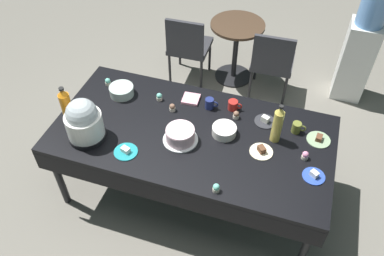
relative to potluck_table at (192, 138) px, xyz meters
The scene contains 27 objects.
ground 0.69m from the potluck_table, ahead, with size 9.00×9.00×0.00m, color slate.
potluck_table is the anchor object (origin of this frame).
frosted_layer_cake 0.17m from the potluck_table, 118.44° to the right, with size 0.27×0.27×0.12m.
slow_cooker 0.84m from the potluck_table, 158.20° to the right, with size 0.29×0.29×0.37m.
glass_salad_bowl 0.77m from the potluck_table, 161.07° to the left, with size 0.21×0.21×0.08m, color #B2C6BC.
ceramic_snack_bowl 0.27m from the potluck_table, 15.18° to the left, with size 0.19×0.19×0.07m, color silver.
dessert_plate_teal 0.54m from the potluck_table, 139.27° to the right, with size 0.18×0.18×0.05m.
dessert_plate_charcoal 0.61m from the potluck_table, 29.74° to the left, with size 0.17×0.17×0.06m.
dessert_plate_cobalt 0.97m from the potluck_table, ahead, with size 0.16×0.16×0.05m.
dessert_plate_sage 0.98m from the potluck_table, 13.51° to the left, with size 0.18×0.18×0.04m.
dessert_plate_cream 0.56m from the potluck_table, ahead, with size 0.18×0.18×0.05m.
cupcake_cocoa 0.41m from the potluck_table, 43.34° to the left, with size 0.05×0.05×0.07m.
cupcake_berry 0.59m from the potluck_table, 55.20° to the right, with size 0.05×0.05×0.07m.
cupcake_vanilla 0.96m from the potluck_table, 159.79° to the left, with size 0.05×0.05×0.07m.
cupcake_lemon 0.49m from the potluck_table, 143.70° to the left, with size 0.05×0.05×0.07m.
cupcake_rose 0.32m from the potluck_table, 140.71° to the left, with size 0.05×0.05×0.07m.
cupcake_mint 0.88m from the potluck_table, ahead, with size 0.05×0.05×0.07m.
soda_bottle_orange_juice 1.02m from the potluck_table, 169.39° to the right, with size 0.09×0.09×0.34m.
soda_bottle_ginger_ale 0.68m from the potluck_table, 11.78° to the left, with size 0.08×0.08×0.35m.
coffee_mug_red 0.45m from the potluck_table, 57.12° to the left, with size 0.12×0.08×0.08m.
coffee_mug_olive 0.83m from the potluck_table, 18.96° to the left, with size 0.11×0.07×0.09m.
coffee_mug_navy 0.34m from the potluck_table, 81.24° to the left, with size 0.11×0.07×0.09m.
paper_napkin_stack 0.39m from the potluck_table, 109.62° to the left, with size 0.14×0.14×0.02m, color pink.
maroon_chair_left 1.63m from the potluck_table, 109.82° to the left, with size 0.45×0.45×0.85m.
maroon_chair_right 1.58m from the potluck_table, 75.16° to the left, with size 0.45×0.45×0.85m.
round_cafe_table 1.76m from the potluck_table, 91.64° to the left, with size 0.60×0.60×0.72m.
water_cooler 2.24m from the potluck_table, 55.94° to the left, with size 0.32×0.32×1.24m.
Camera 1 is at (0.68, -2.06, 3.00)m, focal length 37.16 mm.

